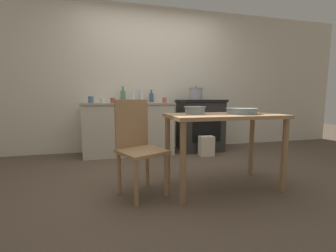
{
  "coord_description": "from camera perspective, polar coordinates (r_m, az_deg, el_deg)",
  "views": [
    {
      "loc": [
        -0.76,
        -2.52,
        0.93
      ],
      "look_at": [
        0.0,
        0.41,
        0.56
      ],
      "focal_mm": 24.0,
      "sensor_mm": 36.0,
      "label": 1
    }
  ],
  "objects": [
    {
      "name": "bottle_left",
      "position": [
        3.95,
        -11.36,
        7.4
      ],
      "size": [
        0.08,
        0.08,
        0.28
      ],
      "color": "#517F5B",
      "rests_on": "counter_cabinet"
    },
    {
      "name": "bottle_center_left",
      "position": [
        3.93,
        -8.82,
        7.22
      ],
      "size": [
        0.06,
        0.06,
        0.23
      ],
      "color": "silver",
      "rests_on": "counter_cabinet"
    },
    {
      "name": "ground_plane",
      "position": [
        2.79,
        2.17,
        -12.53
      ],
      "size": [
        14.0,
        14.0,
        0.0
      ],
      "primitive_type": "plane",
      "color": "brown"
    },
    {
      "name": "counter_cabinet",
      "position": [
        3.83,
        -9.88,
        -0.6
      ],
      "size": [
        1.47,
        0.59,
        0.86
      ],
      "color": "beige",
      "rests_on": "ground_plane"
    },
    {
      "name": "mixing_bowl_large",
      "position": [
        2.34,
        6.84,
        4.13
      ],
      "size": [
        0.22,
        0.22,
        0.08
      ],
      "color": "#93A8B2",
      "rests_on": "work_table"
    },
    {
      "name": "stock_pot",
      "position": [
        4.02,
        7.07,
        8.16
      ],
      "size": [
        0.25,
        0.25,
        0.23
      ],
      "color": "#A8A8AD",
      "rests_on": "stove"
    },
    {
      "name": "wall_back",
      "position": [
        4.19,
        -4.11,
        11.69
      ],
      "size": [
        8.0,
        0.07,
        2.55
      ],
      "color": "beige",
      "rests_on": "ground_plane"
    },
    {
      "name": "cup_center_right",
      "position": [
        3.62,
        -19.0,
        6.33
      ],
      "size": [
        0.08,
        0.08,
        0.1
      ],
      "primitive_type": "cylinder",
      "color": "#4C6B99",
      "rests_on": "counter_cabinet"
    },
    {
      "name": "stove",
      "position": [
        4.11,
        8.11,
        0.31
      ],
      "size": [
        0.77,
        0.64,
        0.91
      ],
      "color": "#2D2B28",
      "rests_on": "ground_plane"
    },
    {
      "name": "chair",
      "position": [
        2.22,
        -7.66,
        -4.66
      ],
      "size": [
        0.53,
        0.53,
        0.92
      ],
      "rotation": [
        0.0,
        0.0,
        0.42
      ],
      "color": "#A87F56",
      "rests_on": "ground_plane"
    },
    {
      "name": "bottle_far_left",
      "position": [
        4.06,
        -4.22,
        7.22
      ],
      "size": [
        0.07,
        0.07,
        0.22
      ],
      "color": "#3D5675",
      "rests_on": "counter_cabinet"
    },
    {
      "name": "flour_sack",
      "position": [
        3.74,
        9.72,
        -5.02
      ],
      "size": [
        0.23,
        0.16,
        0.32
      ],
      "primitive_type": "cube",
      "color": "beige",
      "rests_on": "ground_plane"
    },
    {
      "name": "cup_mid_right",
      "position": [
        3.73,
        -16.25,
        6.31
      ],
      "size": [
        0.08,
        0.08,
        0.09
      ],
      "primitive_type": "cylinder",
      "color": "silver",
      "rests_on": "counter_cabinet"
    },
    {
      "name": "cup_center",
      "position": [
        3.77,
        -0.89,
        6.59
      ],
      "size": [
        0.07,
        0.07,
        0.09
      ],
      "primitive_type": "cylinder",
      "color": "#B74C42",
      "rests_on": "counter_cabinet"
    },
    {
      "name": "cup_right",
      "position": [
        3.57,
        -13.9,
        6.34
      ],
      "size": [
        0.07,
        0.07,
        0.08
      ],
      "primitive_type": "cylinder",
      "color": "#B74C42",
      "rests_on": "counter_cabinet"
    },
    {
      "name": "bottle_mid_left",
      "position": [
        4.04,
        -6.73,
        7.59
      ],
      "size": [
        0.07,
        0.07,
        0.3
      ],
      "color": "silver",
      "rests_on": "counter_cabinet"
    },
    {
      "name": "work_table",
      "position": [
        2.38,
        13.95,
        0.04
      ],
      "size": [
        1.15,
        0.63,
        0.77
      ],
      "color": "#A87F56",
      "rests_on": "ground_plane"
    },
    {
      "name": "mixing_bowl_small",
      "position": [
        2.44,
        18.17,
        3.75
      ],
      "size": [
        0.32,
        0.32,
        0.06
      ],
      "color": "#93A8B2",
      "rests_on": "work_table"
    }
  ]
}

